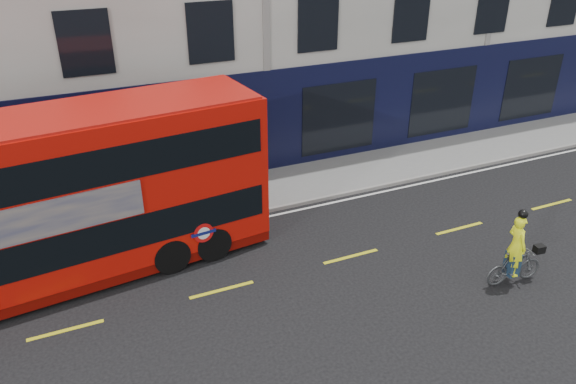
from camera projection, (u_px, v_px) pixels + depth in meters
ground at (378, 284)px, 15.40m from camera, size 120.00×120.00×0.00m
pavement at (284, 186)px, 20.66m from camera, size 60.00×3.00×0.12m
kerb at (301, 203)px, 19.44m from camera, size 60.00×0.12×0.13m
road_edge_line at (305, 209)px, 19.22m from camera, size 58.00×0.10×0.01m
lane_dashes at (351, 256)px, 16.62m from camera, size 58.00×0.12×0.01m
bus at (50, 202)px, 14.59m from camera, size 11.86×3.86×4.70m
cyclist at (515, 259)px, 15.14m from camera, size 1.74×0.68×2.30m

